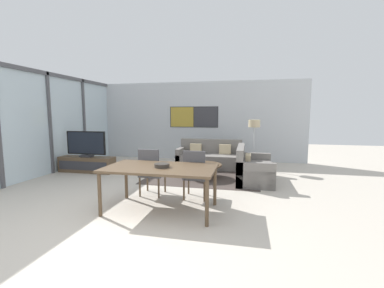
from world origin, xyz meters
The scene contains 14 objects.
ground_plane centered at (0.00, 0.00, 0.00)m, with size 24.00×24.00×0.00m, color beige.
wall_back centered at (0.00, 6.09, 1.40)m, with size 7.87×0.09×2.80m.
window_wall_left centered at (-3.43, 3.04, 1.53)m, with size 0.07×6.09×2.80m.
area_rug centered at (0.81, 3.44, 0.00)m, with size 2.88×1.97×0.01m.
tv_console centered at (-2.54, 3.37, 0.22)m, with size 1.62×0.43×0.44m.
television centered at (-2.54, 3.37, 0.81)m, with size 1.20×0.20×0.73m.
sofa_main centered at (0.81, 4.78, 0.28)m, with size 1.96×0.86×0.86m.
sofa_side centered at (2.06, 3.37, 0.28)m, with size 0.86×1.57×0.86m.
coffee_table centered at (0.81, 3.44, 0.27)m, with size 1.02×1.02×0.36m.
dining_table centered at (0.51, 1.02, 0.70)m, with size 1.87×1.05×0.77m.
dining_chair_left centered at (0.05, 1.75, 0.53)m, with size 0.46×0.46×0.97m.
dining_chair_centre centered at (0.97, 1.72, 0.53)m, with size 0.46×0.46×0.97m.
fruit_bowl centered at (0.55, 0.98, 0.80)m, with size 0.26×0.26×0.06m.
floor_lamp centered at (2.13, 4.78, 1.26)m, with size 0.34×0.34×1.49m.
Camera 1 is at (1.96, -3.05, 1.66)m, focal length 24.00 mm.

